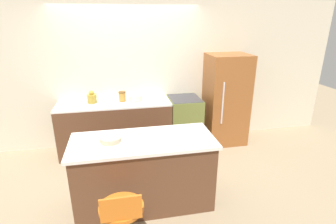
{
  "coord_description": "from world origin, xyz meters",
  "views": [
    {
      "loc": [
        -0.22,
        -4.06,
        2.31
      ],
      "look_at": [
        0.51,
        -0.44,
        0.96
      ],
      "focal_mm": 28.0,
      "sensor_mm": 36.0,
      "label": 1
    }
  ],
  "objects": [
    {
      "name": "ground_plane",
      "position": [
        0.0,
        0.0,
        0.0
      ],
      "size": [
        14.0,
        14.0,
        0.0
      ],
      "primitive_type": "plane",
      "color": "#998466"
    },
    {
      "name": "wall_back",
      "position": [
        0.0,
        0.68,
        1.3
      ],
      "size": [
        8.0,
        0.06,
        2.6
      ],
      "color": "beige",
      "rests_on": "ground_plane"
    },
    {
      "name": "back_counter",
      "position": [
        -0.29,
        0.33,
        0.46
      ],
      "size": [
        1.93,
        0.63,
        0.92
      ],
      "color": "brown",
      "rests_on": "ground_plane"
    },
    {
      "name": "kitchen_island",
      "position": [
        0.04,
        -1.2,
        0.46
      ],
      "size": [
        1.74,
        0.74,
        0.91
      ],
      "color": "brown",
      "rests_on": "ground_plane"
    },
    {
      "name": "oven_range",
      "position": [
        0.97,
        0.33,
        0.46
      ],
      "size": [
        0.57,
        0.64,
        0.92
      ],
      "color": "olive",
      "rests_on": "ground_plane"
    },
    {
      "name": "refrigerator",
      "position": [
        1.77,
        0.33,
        0.84
      ],
      "size": [
        0.74,
        0.66,
        1.68
      ],
      "color": "#995628",
      "rests_on": "ground_plane"
    },
    {
      "name": "stool_chair",
      "position": [
        -0.26,
        -1.94,
        0.4
      ],
      "size": [
        0.45,
        0.45,
        0.8
      ],
      "color": "#B7B7BC",
      "rests_on": "ground_plane"
    },
    {
      "name": "kettle",
      "position": [
        -0.65,
        0.37,
        1.01
      ],
      "size": [
        0.16,
        0.16,
        0.22
      ],
      "color": "#B29333",
      "rests_on": "back_counter"
    },
    {
      "name": "mixing_bowl",
      "position": [
        0.08,
        0.37,
        0.97
      ],
      "size": [
        0.23,
        0.23,
        0.09
      ],
      "color": "beige",
      "rests_on": "back_counter"
    },
    {
      "name": "canister_jar",
      "position": [
        -0.14,
        0.37,
        1.0
      ],
      "size": [
        0.12,
        0.12,
        0.17
      ],
      "color": "#B77F33",
      "rests_on": "back_counter"
    },
    {
      "name": "fruit_bowl",
      "position": [
        -0.34,
        -1.18,
        0.94
      ],
      "size": [
        0.25,
        0.25,
        0.06
      ],
      "color": "#C1B28E",
      "rests_on": "kitchen_island"
    }
  ]
}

